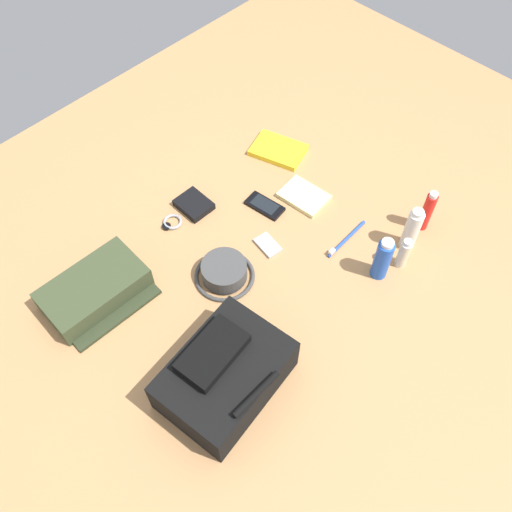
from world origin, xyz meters
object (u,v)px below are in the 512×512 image
object	(u,v)px
paperback_novel	(278,150)
notepad	(304,196)
media_player	(268,245)
deodorant_spray	(383,259)
backpack	(225,374)
bucket_hat	(224,272)
toiletry_pouch	(95,290)
lotion_bottle	(404,253)
cell_phone	(265,206)
toothbrush	(345,241)
wallet	(194,205)
toothpaste_tube	(412,229)
wristwatch	(172,222)
sunscreen_spray	(427,211)

from	to	relation	value
paperback_novel	notepad	world-z (taller)	paperback_novel
notepad	media_player	bearing A→B (deg)	7.55
deodorant_spray	backpack	bearing A→B (deg)	-7.79
bucket_hat	paperback_novel	world-z (taller)	bucket_hat
toiletry_pouch	lotion_bottle	size ratio (longest dim) A/B	2.58
deodorant_spray	cell_phone	world-z (taller)	deodorant_spray
backpack	toothbrush	size ratio (longest dim) A/B	1.93
bucket_hat	wallet	size ratio (longest dim) A/B	1.65
toothpaste_tube	notepad	xyz separation A→B (m)	(0.08, -0.35, -0.07)
bucket_hat	toothpaste_tube	distance (m)	0.58
bucket_hat	wristwatch	size ratio (longest dim) A/B	2.55
cell_phone	wristwatch	bearing A→B (deg)	-32.92
lotion_bottle	paperback_novel	size ratio (longest dim) A/B	0.56
sunscreen_spray	notepad	xyz separation A→B (m)	(0.17, -0.35, -0.07)
backpack	deodorant_spray	size ratio (longest dim) A/B	2.20
paperback_novel	wallet	xyz separation A→B (m)	(0.37, -0.03, 0.00)
sunscreen_spray	toothpaste_tube	size ratio (longest dim) A/B	0.97
backpack	deodorant_spray	xyz separation A→B (m)	(-0.56, 0.08, 0.01)
wristwatch	cell_phone	bearing A→B (deg)	147.08
backpack	notepad	world-z (taller)	backpack
wallet	paperback_novel	bearing A→B (deg)	176.96
deodorant_spray	media_player	size ratio (longest dim) A/B	1.76
backpack	toiletry_pouch	distance (m)	0.47
paperback_novel	cell_phone	xyz separation A→B (m)	(0.21, 0.14, -0.00)
toiletry_pouch	toothbrush	distance (m)	0.76
deodorant_spray	toothbrush	size ratio (longest dim) A/B	0.88
media_player	toothbrush	distance (m)	0.24
toiletry_pouch	sunscreen_spray	size ratio (longest dim) A/B	1.89
sunscreen_spray	media_player	size ratio (longest dim) A/B	1.75
bucket_hat	lotion_bottle	xyz separation A→B (m)	(-0.40, 0.35, 0.03)
deodorant_spray	wallet	bearing A→B (deg)	-70.26
toothbrush	bucket_hat	bearing A→B (deg)	-26.64
lotion_bottle	cell_phone	size ratio (longest dim) A/B	0.89
notepad	toothpaste_tube	bearing A→B (deg)	97.82
toothbrush	toothpaste_tube	bearing A→B (deg)	130.77
backpack	sunscreen_spray	size ratio (longest dim) A/B	2.21
sunscreen_spray	lotion_bottle	xyz separation A→B (m)	(0.17, 0.04, -0.02)
bucket_hat	paperback_novel	xyz separation A→B (m)	(-0.49, -0.24, -0.02)
media_player	lotion_bottle	bearing A→B (deg)	124.72
sunscreen_spray	toiletry_pouch	bearing A→B (deg)	-31.15
wristwatch	notepad	world-z (taller)	notepad
sunscreen_spray	wristwatch	size ratio (longest dim) A/B	2.25
deodorant_spray	media_player	distance (m)	0.35
sunscreen_spray	toothpaste_tube	distance (m)	0.09
wristwatch	wallet	xyz separation A→B (m)	(-0.10, -0.00, 0.01)
media_player	toiletry_pouch	bearing A→B (deg)	-25.73
paperback_novel	lotion_bottle	bearing A→B (deg)	81.36
toothpaste_tube	lotion_bottle	world-z (taller)	toothpaste_tube
toothbrush	notepad	bearing A→B (deg)	-102.37
backpack	sunscreen_spray	world-z (taller)	sunscreen_spray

